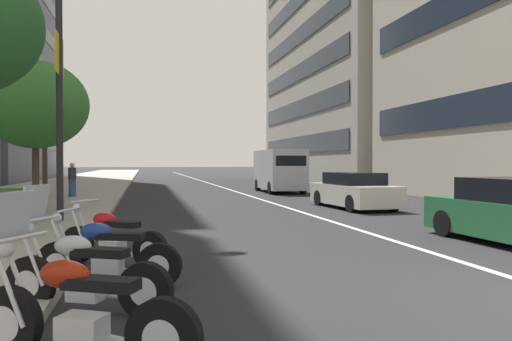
% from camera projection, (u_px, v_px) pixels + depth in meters
% --- Properties ---
extents(sidewalk_right_plaza, '(160.00, 8.32, 0.15)m').
position_uv_depth(sidewalk_right_plaza, '(64.00, 188.00, 32.52)').
color(sidewalk_right_plaza, '#A39E93').
rests_on(sidewalk_right_plaza, ground).
extents(lane_centre_stripe, '(110.00, 0.16, 0.01)m').
position_uv_depth(lane_centre_stripe, '(212.00, 184.00, 39.77)').
color(lane_centre_stripe, silver).
rests_on(lane_centre_stripe, ground).
extents(motorcycle_second_in_row, '(1.09, 1.96, 1.48)m').
position_uv_depth(motorcycle_second_in_row, '(78.00, 315.00, 4.13)').
color(motorcycle_second_in_row, black).
rests_on(motorcycle_second_in_row, ground).
extents(motorcycle_by_sign_pole, '(1.05, 1.94, 1.48)m').
position_uv_depth(motorcycle_by_sign_pole, '(83.00, 276.00, 5.59)').
color(motorcycle_by_sign_pole, black).
rests_on(motorcycle_by_sign_pole, ground).
extents(motorcycle_nearest_camera, '(0.86, 2.01, 1.09)m').
position_uv_depth(motorcycle_nearest_camera, '(107.00, 257.00, 6.80)').
color(motorcycle_nearest_camera, black).
rests_on(motorcycle_nearest_camera, ground).
extents(motorcycle_under_tarp, '(1.37, 1.80, 1.09)m').
position_uv_depth(motorcycle_under_tarp, '(112.00, 241.00, 8.17)').
color(motorcycle_under_tarp, black).
rests_on(motorcycle_under_tarp, ground).
extents(car_mid_block_traffic, '(4.46, 2.02, 1.36)m').
position_uv_depth(car_mid_block_traffic, '(354.00, 191.00, 18.65)').
color(car_mid_block_traffic, beige).
rests_on(car_mid_block_traffic, ground).
extents(delivery_van_ahead, '(5.38, 2.20, 2.47)m').
position_uv_depth(delivery_van_ahead, '(279.00, 170.00, 28.70)').
color(delivery_van_ahead, '#B7B7BC').
rests_on(delivery_van_ahead, ground).
extents(street_lamp_with_banners, '(1.26, 2.14, 8.80)m').
position_uv_depth(street_lamp_with_banners, '(70.00, 32.00, 13.39)').
color(street_lamp_with_banners, '#232326').
rests_on(street_lamp_with_banners, sidewalk_right_plaza).
extents(street_tree_far_plaza, '(3.36, 3.36, 4.90)m').
position_uv_depth(street_tree_far_plaza, '(35.00, 105.00, 15.83)').
color(street_tree_far_plaza, '#473323').
rests_on(street_tree_far_plaza, sidewalk_right_plaza).
extents(street_tree_near_plaza_corner, '(3.24, 3.24, 5.62)m').
position_uv_depth(street_tree_near_plaza_corner, '(45.00, 106.00, 22.85)').
color(street_tree_near_plaza_corner, '#473323').
rests_on(street_tree_near_plaza_corner, sidewalk_right_plaza).
extents(pedestrian_on_plaza, '(0.47, 0.40, 1.58)m').
position_uv_depth(pedestrian_on_plaza, '(72.00, 180.00, 22.87)').
color(pedestrian_on_plaza, '#33478C').
rests_on(pedestrian_on_plaza, sidewalk_right_plaza).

